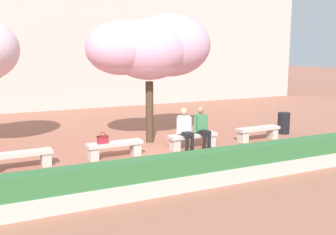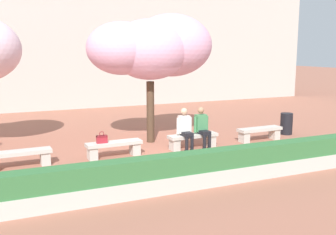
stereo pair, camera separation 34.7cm
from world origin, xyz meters
name	(u,v)px [view 2 (the right image)]	position (x,y,z in m)	size (l,w,h in m)	color
ground_plane	(155,152)	(0.00, 0.00, 0.00)	(100.00, 100.00, 0.00)	#9E604C
building_facade	(75,12)	(0.00, 11.80, 5.11)	(28.00, 4.00, 10.21)	#B7B2A8
stone_bench_west_end	(20,156)	(-3.83, 0.00, 0.30)	(1.63, 0.46, 0.45)	#BCB7AD
stone_bench_near_west	(114,147)	(-1.28, 0.00, 0.30)	(1.63, 0.46, 0.45)	#BCB7AD
stone_bench_center	(193,139)	(1.28, 0.00, 0.30)	(1.63, 0.46, 0.45)	#BCB7AD
stone_bench_near_east	(260,132)	(3.83, 0.00, 0.30)	(1.63, 0.46, 0.45)	#BCB7AD
person_seated_left	(185,127)	(0.98, -0.05, 0.70)	(0.51, 0.69, 1.29)	black
person_seated_right	(202,126)	(1.57, -0.05, 0.70)	(0.51, 0.69, 1.29)	black
handbag	(102,139)	(-1.63, -0.02, 0.58)	(0.30, 0.15, 0.34)	#A3232D
cherry_tree_main	(153,48)	(0.53, 1.50, 3.12)	(4.31, 2.78, 4.25)	#473323
planter_hedge_foreground	(207,168)	(0.00, -3.15, 0.39)	(12.15, 0.50, 0.80)	#BCB7AD
trash_bin	(286,124)	(5.36, 0.47, 0.39)	(0.44, 0.44, 0.78)	black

